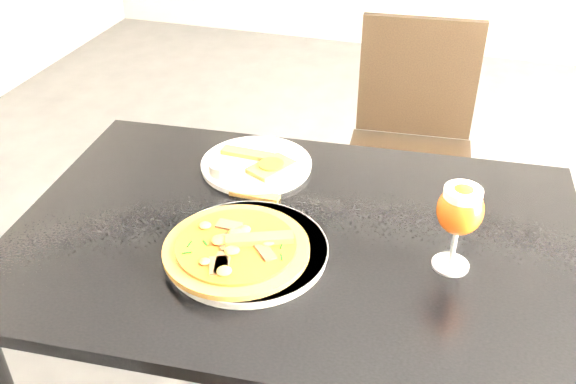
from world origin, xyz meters
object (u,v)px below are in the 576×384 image
(dining_table, at_px, (296,265))
(beer_glass, at_px, (460,211))
(pizza, at_px, (237,247))
(chair_far, at_px, (410,146))

(dining_table, height_order, beer_glass, beer_glass)
(dining_table, relative_size, pizza, 4.31)
(dining_table, bearing_deg, beer_glass, -7.13)
(chair_far, xyz_separation_m, beer_glass, (0.18, -0.92, 0.39))
(beer_glass, bearing_deg, pizza, -166.36)
(chair_far, relative_size, pizza, 3.09)
(chair_far, bearing_deg, pizza, -107.70)
(dining_table, distance_m, beer_glass, 0.39)
(chair_far, bearing_deg, beer_glass, -83.88)
(chair_far, distance_m, beer_glass, 1.01)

